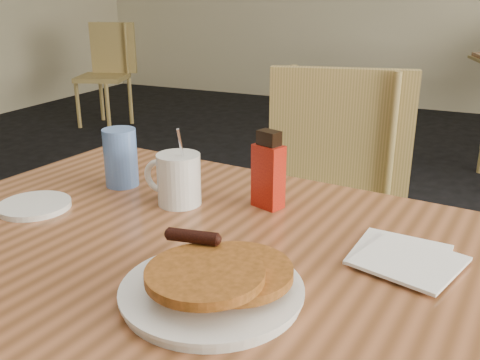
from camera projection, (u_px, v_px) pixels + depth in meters
name	position (u px, v px, depth m)	size (l,w,h in m)	color
main_table	(213.00, 270.00, 0.96)	(1.41, 1.03, 0.75)	#A25F39
chair_main_far	(327.00, 202.00, 1.62)	(0.53, 0.53, 0.97)	tan
chair_wall_extra	(108.00, 65.00, 4.81)	(0.53, 0.54, 0.91)	tan
pancake_plate	(213.00, 283.00, 0.79)	(0.28, 0.28, 0.08)	white
coffee_mug	(178.00, 178.00, 1.13)	(0.13, 0.09, 0.17)	white
syrup_bottle	(268.00, 172.00, 1.11)	(0.07, 0.06, 0.17)	maroon
napkin_stack	(404.00, 258.00, 0.91)	(0.20, 0.21, 0.01)	white
blue_tumbler	(121.00, 158.00, 1.24)	(0.08, 0.08, 0.14)	#5B85D7
side_saucer	(35.00, 206.00, 1.12)	(0.15, 0.15, 0.01)	white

